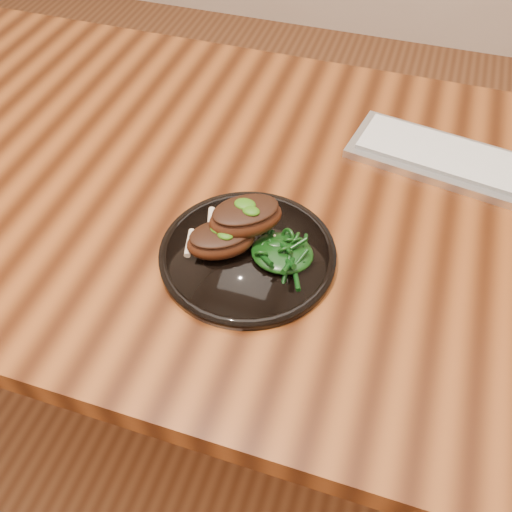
{
  "coord_description": "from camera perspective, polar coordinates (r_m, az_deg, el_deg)",
  "views": [
    {
      "loc": [
        0.19,
        -0.63,
        1.34
      ],
      "look_at": [
        0.04,
        -0.16,
        0.78
      ],
      "focal_mm": 40.0,
      "sensor_mm": 36.0,
      "label": 1
    }
  ],
  "objects": [
    {
      "name": "lamb_chop_front",
      "position": [
        0.76,
        -3.58,
        1.65
      ],
      "size": [
        0.11,
        0.1,
        0.04
      ],
      "color": "#3D1A0B",
      "rests_on": "plate"
    },
    {
      "name": "lamb_chop_back",
      "position": [
        0.76,
        -1.09,
        3.98
      ],
      "size": [
        0.12,
        0.11,
        0.05
      ],
      "color": "#3D1A0B",
      "rests_on": "plate"
    },
    {
      "name": "herb_smear",
      "position": [
        0.81,
        -1.71,
        3.65
      ],
      "size": [
        0.07,
        0.05,
        0.0
      ],
      "primitive_type": "ellipsoid",
      "color": "#1A4907",
      "rests_on": "plate"
    },
    {
      "name": "keyboard",
      "position": [
        0.97,
        21.56,
        8.12
      ],
      "size": [
        0.43,
        0.19,
        0.02
      ],
      "color": "#BBBEC0",
      "rests_on": "desk"
    },
    {
      "name": "plate",
      "position": [
        0.78,
        -0.84,
        0.18
      ],
      "size": [
        0.24,
        0.24,
        0.01
      ],
      "color": "black",
      "rests_on": "desk"
    },
    {
      "name": "desk",
      "position": [
        0.94,
        0.58,
        2.88
      ],
      "size": [
        1.6,
        0.8,
        0.75
      ],
      "color": "#351506",
      "rests_on": "ground"
    },
    {
      "name": "greens_heap",
      "position": [
        0.76,
        2.65,
        0.6
      ],
      "size": [
        0.08,
        0.08,
        0.03
      ],
      "color": "black",
      "rests_on": "plate"
    }
  ]
}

